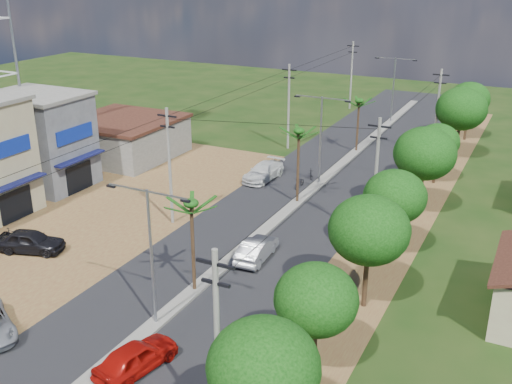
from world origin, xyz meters
TOP-DOWN VIEW (x-y plane):
  - ground at (0.00, 0.00)m, footprint 160.00×160.00m
  - road at (0.00, 15.00)m, footprint 12.00×110.00m
  - median at (0.00, 18.00)m, footprint 1.00×90.00m
  - dirt_lot_west at (-15.00, 8.00)m, footprint 18.00×46.00m
  - dirt_shoulder_east at (8.50, 15.00)m, footprint 5.00×90.00m
  - shophouse_grey at (-21.98, 14.00)m, footprint 9.00×6.40m
  - low_shed at (-21.00, 24.00)m, footprint 10.40×10.40m
  - tree_east_a at (9.50, -6.00)m, footprint 4.40×4.40m
  - tree_east_b at (9.30, 0.00)m, footprint 4.00×4.00m
  - tree_east_c at (9.70, 7.00)m, footprint 4.60×4.60m
  - tree_east_d at (9.40, 14.00)m, footprint 4.20×4.20m
  - tree_east_e at (9.60, 22.00)m, footprint 4.80×4.80m
  - tree_east_f at (9.20, 30.00)m, footprint 3.80×3.80m
  - tree_east_g at (9.80, 38.00)m, footprint 5.00×5.00m
  - tree_east_h at (9.50, 46.00)m, footprint 4.40×4.40m
  - palm_median_near at (0.00, 4.00)m, footprint 2.00×2.00m
  - palm_median_mid at (0.00, 20.00)m, footprint 2.00×2.00m
  - palm_median_far at (0.00, 36.00)m, footprint 2.00×2.00m
  - streetlight_near at (0.00, 0.00)m, footprint 5.10×0.18m
  - streetlight_mid at (0.00, 25.00)m, footprint 5.10×0.18m
  - streetlight_far at (0.00, 50.00)m, footprint 5.10×0.18m
  - utility_pole_w_b at (-7.00, 12.00)m, footprint 1.60×0.24m
  - utility_pole_w_c at (-7.00, 34.00)m, footprint 1.60×0.24m
  - utility_pole_w_d at (-7.00, 55.00)m, footprint 1.60×0.24m
  - utility_pole_e_a at (7.50, -6.00)m, footprint 1.60×0.24m
  - utility_pole_e_b at (7.50, 16.00)m, footprint 1.60×0.24m
  - utility_pole_e_c at (7.50, 38.00)m, footprint 1.60×0.24m
  - car_red_near at (1.50, -3.70)m, footprint 2.68×4.76m
  - car_silver_mid at (1.50, 9.45)m, footprint 1.86×4.55m
  - car_white_far at (-5.00, 23.87)m, footprint 2.45×5.31m
  - car_parked_dark at (-12.90, 3.48)m, footprint 4.97×3.19m
  - moto_rider_west_a at (-1.20, 23.38)m, footprint 0.71×1.84m
  - moto_rider_west_b at (-1.20, 26.07)m, footprint 1.00×1.59m

SIDE VIEW (x-z plane):
  - ground at x=0.00m, z-range 0.00..0.00m
  - dirt_shoulder_east at x=8.50m, z-range 0.00..0.03m
  - dirt_lot_west at x=-15.00m, z-range 0.00..0.04m
  - road at x=0.00m, z-range 0.00..0.04m
  - median at x=0.00m, z-range 0.00..0.18m
  - moto_rider_west_b at x=-1.20m, z-range 0.00..0.93m
  - moto_rider_west_a at x=-1.20m, z-range 0.00..0.95m
  - car_silver_mid at x=1.50m, z-range 0.00..1.47m
  - car_white_far at x=-5.00m, z-range 0.00..1.50m
  - car_red_near at x=1.50m, z-range 0.00..1.53m
  - car_parked_dark at x=-12.90m, z-range 0.00..1.57m
  - low_shed at x=-21.00m, z-range -0.01..3.94m
  - tree_east_f at x=9.20m, z-range 1.13..6.64m
  - tree_east_b at x=9.30m, z-range 1.20..7.03m
  - shophouse_grey at x=-21.98m, z-range 0.01..8.31m
  - tree_east_d at x=9.40m, z-range 1.27..7.41m
  - tree_east_a at x=9.50m, z-range 1.30..7.67m
  - tree_east_h at x=9.50m, z-range 1.38..7.90m
  - utility_pole_w_b at x=-7.00m, z-range 0.26..9.26m
  - utility_pole_w_c at x=-7.00m, z-range 0.26..9.26m
  - utility_pole_w_d at x=-7.00m, z-range 0.26..9.26m
  - utility_pole_e_a at x=7.50m, z-range 0.26..9.26m
  - utility_pole_e_b at x=7.50m, z-range 0.26..9.26m
  - utility_pole_e_c at x=7.50m, z-range 0.26..9.26m
  - streetlight_near at x=0.00m, z-range 0.79..8.79m
  - streetlight_mid at x=0.00m, z-range 0.79..8.79m
  - streetlight_far at x=0.00m, z-range 0.79..8.79m
  - tree_east_c at x=9.70m, z-range 1.45..8.28m
  - tree_east_e at x=9.60m, z-range 1.52..8.66m
  - tree_east_g at x=9.80m, z-range 1.55..8.93m
  - palm_median_far at x=0.00m, z-range 2.34..8.19m
  - palm_median_near at x=0.00m, z-range 2.46..8.61m
  - palm_median_mid at x=0.00m, z-range 2.62..9.17m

